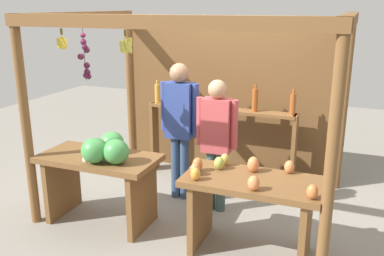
{
  "coord_description": "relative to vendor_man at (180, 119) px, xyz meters",
  "views": [
    {
      "loc": [
        1.65,
        -4.38,
        2.32
      ],
      "look_at": [
        0.0,
        -0.22,
        1.01
      ],
      "focal_mm": 39.46,
      "sensor_mm": 36.0,
      "label": 1
    }
  ],
  "objects": [
    {
      "name": "ground_plane",
      "position": [
        0.27,
        -0.07,
        -1.01
      ],
      "size": [
        12.0,
        12.0,
        0.0
      ],
      "primitive_type": "plane",
      "color": "gray",
      "rests_on": "ground"
    },
    {
      "name": "market_stall",
      "position": [
        0.26,
        0.42,
        0.31
      ],
      "size": [
        3.17,
        2.28,
        2.24
      ],
      "color": "brown",
      "rests_on": "ground"
    },
    {
      "name": "fruit_counter_left",
      "position": [
        -0.51,
        -0.9,
        -0.34
      ],
      "size": [
        1.28,
        0.65,
        1.03
      ],
      "color": "brown",
      "rests_on": "ground"
    },
    {
      "name": "fruit_counter_right",
      "position": [
        1.09,
        -0.88,
        -0.43
      ],
      "size": [
        1.28,
        0.64,
        0.92
      ],
      "color": "brown",
      "rests_on": "ground"
    },
    {
      "name": "bottle_shelf_unit",
      "position": [
        0.27,
        0.75,
        -0.22
      ],
      "size": [
        2.03,
        0.22,
        1.35
      ],
      "color": "brown",
      "rests_on": "ground"
    },
    {
      "name": "vendor_man",
      "position": [
        0.0,
        0.0,
        0.0
      ],
      "size": [
        0.48,
        0.23,
        1.68
      ],
      "rotation": [
        0.0,
        0.0,
        -0.03
      ],
      "color": "navy",
      "rests_on": "ground"
    },
    {
      "name": "vendor_woman",
      "position": [
        0.52,
        -0.16,
        -0.09
      ],
      "size": [
        0.48,
        0.21,
        1.54
      ],
      "rotation": [
        0.0,
        0.0,
        -0.19
      ],
      "color": "#3A5352",
      "rests_on": "ground"
    }
  ]
}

